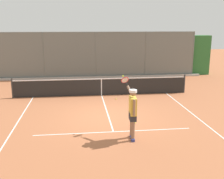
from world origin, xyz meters
TOP-DOWN VIEW (x-y plane):
  - ground_plane at (0.00, 0.00)m, footprint 60.00×60.00m
  - court_line_markings at (0.00, 1.97)m, footprint 7.56×9.78m
  - fence_backdrop at (-0.00, -9.37)m, footprint 17.91×1.37m
  - tennis_net at (0.00, -3.63)m, footprint 9.71×0.09m
  - tennis_player at (-0.56, 2.43)m, footprint 0.43×1.46m
  - tennis_ball_near_baseline at (-0.70, -2.66)m, footprint 0.07×0.07m
  - tennis_ball_mid_court at (-0.97, 0.99)m, footprint 0.07×0.07m

SIDE VIEW (x-z plane):
  - ground_plane at x=0.00m, z-range 0.00..0.00m
  - court_line_markings at x=0.00m, z-range 0.00..0.01m
  - tennis_ball_near_baseline at x=-0.70m, z-range 0.00..0.07m
  - tennis_ball_mid_court at x=-0.97m, z-range 0.00..0.07m
  - tennis_net at x=0.00m, z-range -0.04..1.03m
  - tennis_player at x=-0.56m, z-range 0.02..2.09m
  - fence_backdrop at x=0.00m, z-range -0.17..3.19m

